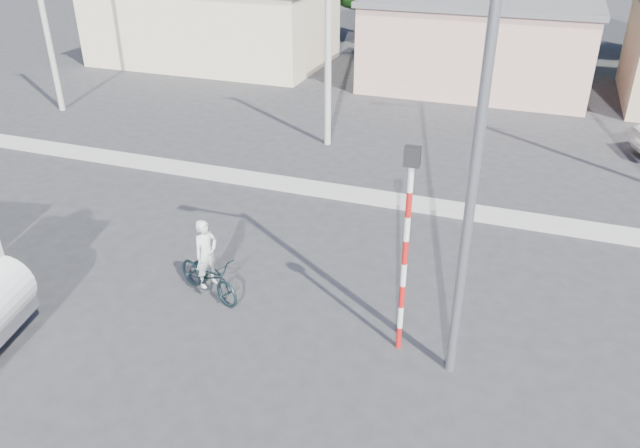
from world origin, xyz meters
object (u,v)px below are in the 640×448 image
(cyclist, at_px, (207,265))
(traffic_pole, at_px, (406,236))
(streetlight, at_px, (470,125))
(bicycle, at_px, (208,276))

(cyclist, xyz_separation_m, traffic_pole, (4.52, -0.35, 1.78))
(traffic_pole, distance_m, streetlight, 2.56)
(bicycle, relative_size, streetlight, 0.22)
(streetlight, bearing_deg, traffic_pole, 162.27)
(traffic_pole, bearing_deg, cyclist, 175.63)
(cyclist, bearing_deg, traffic_pole, -71.48)
(traffic_pole, xyz_separation_m, streetlight, (0.94, -0.30, 2.37))
(cyclist, distance_m, streetlight, 6.89)
(bicycle, xyz_separation_m, cyclist, (0.00, 0.00, 0.30))
(cyclist, distance_m, traffic_pole, 4.88)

